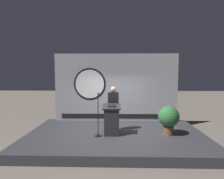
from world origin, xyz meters
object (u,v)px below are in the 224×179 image
Objects in this scene: microphone_stand at (98,121)px; podium at (112,120)px; potted_plant at (169,118)px; speaker_person at (113,108)px.

podium is at bearing 12.91° from microphone_stand.
microphone_stand is at bearing -167.09° from podium.
podium is 0.48m from microphone_stand.
podium is at bearing -176.95° from potted_plant.
potted_plant is at bearing 4.93° from microphone_stand.
podium is 1.07× the size of potted_plant.
speaker_person reaches higher than potted_plant.
potted_plant is (2.02, 0.11, 0.08)m from podium.
potted_plant is at bearing 3.05° from podium.
microphone_stand reaches higher than podium.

